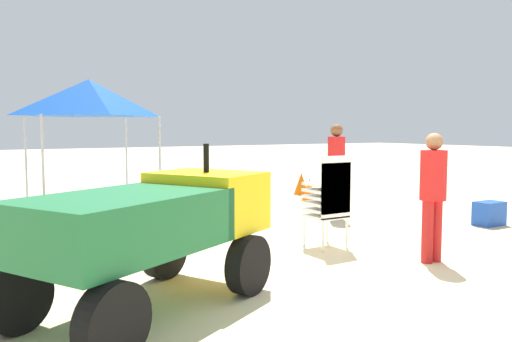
{
  "coord_description": "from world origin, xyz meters",
  "views": [
    {
      "loc": [
        -4.34,
        -4.51,
        1.65
      ],
      "look_at": [
        -0.06,
        2.49,
        0.98
      ],
      "focal_mm": 36.04,
      "sensor_mm": 36.0,
      "label": 1
    }
  ],
  "objects": [
    {
      "name": "utility_cart",
      "position": [
        -2.7,
        -0.04,
        0.78
      ],
      "size": [
        2.81,
        2.25,
        1.5
      ],
      "color": "#1E6B38",
      "rests_on": "ground"
    },
    {
      "name": "stacked_plastic_chairs",
      "position": [
        0.18,
        0.93,
        0.74
      ],
      "size": [
        0.48,
        0.48,
        1.29
      ],
      "color": "white",
      "rests_on": "ground"
    },
    {
      "name": "surfboard_pile",
      "position": [
        -1.35,
        3.22,
        0.2
      ],
      "size": [
        2.45,
        0.65,
        0.4
      ],
      "color": "#268CCC",
      "rests_on": "ground"
    },
    {
      "name": "popup_canopy",
      "position": [
        -1.42,
        7.66,
        2.36
      ],
      "size": [
        2.51,
        2.51,
        2.79
      ],
      "color": "#B2B2B7",
      "rests_on": "ground"
    },
    {
      "name": "traffic_cone_near",
      "position": [
        3.32,
        5.85,
        0.28
      ],
      "size": [
        0.39,
        0.39,
        0.56
      ],
      "primitive_type": "cone",
      "color": "orange",
      "rests_on": "ground"
    },
    {
      "name": "cooler_box",
      "position": [
        3.63,
        0.85,
        0.2
      ],
      "size": [
        0.51,
        0.33,
        0.41
      ],
      "primitive_type": "cube",
      "color": "blue",
      "rests_on": "ground"
    },
    {
      "name": "ground",
      "position": [
        0.0,
        0.0,
        0.0
      ],
      "size": [
        80.0,
        80.0,
        0.0
      ],
      "primitive_type": "plane",
      "color": "beige"
    },
    {
      "name": "lifeguard_near_center",
      "position": [
        1.81,
        2.74,
        1.01
      ],
      "size": [
        0.32,
        0.32,
        1.74
      ],
      "color": "#33598C",
      "rests_on": "ground"
    },
    {
      "name": "lifeguard_near_left",
      "position": [
        0.8,
        -0.29,
        0.92
      ],
      "size": [
        0.32,
        0.32,
        1.6
      ],
      "color": "red",
      "rests_on": "ground"
    },
    {
      "name": "traffic_cone_far",
      "position": [
        2.77,
        4.8,
        0.26
      ],
      "size": [
        0.37,
        0.37,
        0.52
      ],
      "primitive_type": "cone",
      "color": "orange",
      "rests_on": "ground"
    }
  ]
}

